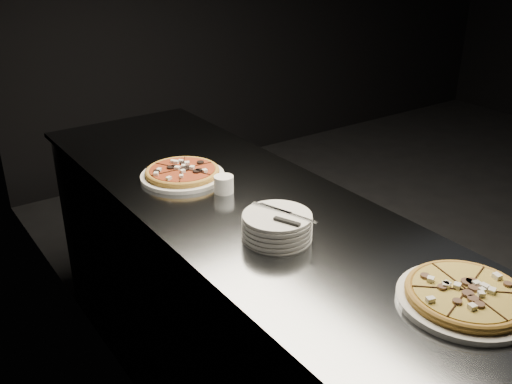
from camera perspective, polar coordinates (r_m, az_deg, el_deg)
wall_left at (r=1.69m, az=-11.12°, el=10.31°), size 0.02×5.00×2.80m
counter at (r=2.26m, az=-0.44°, el=-11.80°), size 0.74×2.44×0.92m
pizza_mushroom at (r=1.60m, az=20.25°, el=-9.73°), size 0.40×0.40×0.04m
pizza_tomato at (r=2.26m, az=-7.37°, el=1.91°), size 0.33×0.33×0.04m
plate_stack at (r=1.79m, az=2.11°, el=-3.45°), size 0.22×0.22×0.08m
cutlery at (r=1.77m, az=2.69°, el=-2.32°), size 0.08×0.23×0.01m
ramekin at (r=2.11m, az=-3.24°, el=0.82°), size 0.07×0.07×0.06m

